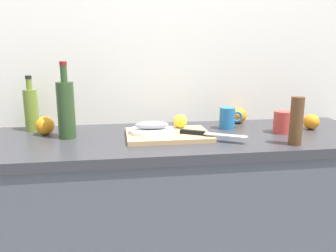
{
  "coord_description": "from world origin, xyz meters",
  "views": [
    {
      "loc": [
        -0.19,
        -1.44,
        1.27
      ],
      "look_at": [
        0.02,
        -0.02,
        0.95
      ],
      "focal_mm": 35.8,
      "sensor_mm": 36.0,
      "label": 1
    }
  ],
  "objects_px": {
    "olive_oil_bottle": "(31,109)",
    "pepper_mill": "(296,121)",
    "white_plate": "(152,131)",
    "coffee_mug_1": "(283,122)",
    "lemon_0": "(180,121)",
    "coffee_mug_0": "(228,118)",
    "cutting_board": "(168,135)",
    "orange_0": "(311,122)",
    "fish_fillet": "(152,125)",
    "wine_bottle": "(66,108)",
    "chef_knife": "(204,133)"
  },
  "relations": [
    {
      "from": "orange_0",
      "to": "pepper_mill",
      "type": "relative_size",
      "value": 0.38
    },
    {
      "from": "fish_fillet",
      "to": "wine_bottle",
      "type": "height_order",
      "value": "wine_bottle"
    },
    {
      "from": "fish_fillet",
      "to": "wine_bottle",
      "type": "relative_size",
      "value": 0.46
    },
    {
      "from": "coffee_mug_1",
      "to": "orange_0",
      "type": "xyz_separation_m",
      "value": [
        0.17,
        0.05,
        -0.01
      ]
    },
    {
      "from": "white_plate",
      "to": "coffee_mug_0",
      "type": "relative_size",
      "value": 1.75
    },
    {
      "from": "white_plate",
      "to": "wine_bottle",
      "type": "relative_size",
      "value": 0.61
    },
    {
      "from": "fish_fillet",
      "to": "coffee_mug_0",
      "type": "distance_m",
      "value": 0.4
    },
    {
      "from": "cutting_board",
      "to": "orange_0",
      "type": "distance_m",
      "value": 0.72
    },
    {
      "from": "cutting_board",
      "to": "fish_fillet",
      "type": "xyz_separation_m",
      "value": [
        -0.07,
        0.02,
        0.04
      ]
    },
    {
      "from": "cutting_board",
      "to": "olive_oil_bottle",
      "type": "bearing_deg",
      "value": 160.13
    },
    {
      "from": "wine_bottle",
      "to": "lemon_0",
      "type": "bearing_deg",
      "value": 4.25
    },
    {
      "from": "cutting_board",
      "to": "fish_fillet",
      "type": "bearing_deg",
      "value": 167.56
    },
    {
      "from": "white_plate",
      "to": "fish_fillet",
      "type": "distance_m",
      "value": 0.03
    },
    {
      "from": "olive_oil_bottle",
      "to": "pepper_mill",
      "type": "xyz_separation_m",
      "value": [
        1.12,
        -0.42,
        -0.01
      ]
    },
    {
      "from": "coffee_mug_1",
      "to": "pepper_mill",
      "type": "distance_m",
      "value": 0.21
    },
    {
      "from": "chef_knife",
      "to": "fish_fillet",
      "type": "bearing_deg",
      "value": -171.98
    },
    {
      "from": "white_plate",
      "to": "fish_fillet",
      "type": "xyz_separation_m",
      "value": [
        0.0,
        0.0,
        0.03
      ]
    },
    {
      "from": "cutting_board",
      "to": "pepper_mill",
      "type": "relative_size",
      "value": 1.87
    },
    {
      "from": "fish_fillet",
      "to": "lemon_0",
      "type": "xyz_separation_m",
      "value": [
        0.14,
        0.07,
        -0.0
      ]
    },
    {
      "from": "cutting_board",
      "to": "orange_0",
      "type": "relative_size",
      "value": 4.87
    },
    {
      "from": "olive_oil_bottle",
      "to": "coffee_mug_0",
      "type": "bearing_deg",
      "value": -6.16
    },
    {
      "from": "coffee_mug_0",
      "to": "coffee_mug_1",
      "type": "xyz_separation_m",
      "value": [
        0.23,
        -0.12,
        -0.0
      ]
    },
    {
      "from": "fish_fillet",
      "to": "olive_oil_bottle",
      "type": "xyz_separation_m",
      "value": [
        -0.55,
        0.21,
        0.05
      ]
    },
    {
      "from": "fish_fillet",
      "to": "lemon_0",
      "type": "height_order",
      "value": "lemon_0"
    },
    {
      "from": "chef_knife",
      "to": "pepper_mill",
      "type": "relative_size",
      "value": 1.35
    },
    {
      "from": "white_plate",
      "to": "coffee_mug_1",
      "type": "xyz_separation_m",
      "value": [
        0.61,
        -0.02,
        0.02
      ]
    },
    {
      "from": "lemon_0",
      "to": "coffee_mug_0",
      "type": "distance_m",
      "value": 0.25
    },
    {
      "from": "lemon_0",
      "to": "wine_bottle",
      "type": "distance_m",
      "value": 0.52
    },
    {
      "from": "lemon_0",
      "to": "olive_oil_bottle",
      "type": "relative_size",
      "value": 0.24
    },
    {
      "from": "cutting_board",
      "to": "wine_bottle",
      "type": "distance_m",
      "value": 0.46
    },
    {
      "from": "white_plate",
      "to": "chef_knife",
      "type": "xyz_separation_m",
      "value": [
        0.22,
        -0.09,
        0.0
      ]
    },
    {
      "from": "cutting_board",
      "to": "orange_0",
      "type": "height_order",
      "value": "orange_0"
    },
    {
      "from": "cutting_board",
      "to": "chef_knife",
      "type": "xyz_separation_m",
      "value": [
        0.15,
        -0.07,
        0.02
      ]
    },
    {
      "from": "coffee_mug_1",
      "to": "lemon_0",
      "type": "bearing_deg",
      "value": 169.15
    },
    {
      "from": "orange_0",
      "to": "pepper_mill",
      "type": "distance_m",
      "value": 0.34
    },
    {
      "from": "coffee_mug_0",
      "to": "pepper_mill",
      "type": "bearing_deg",
      "value": -61.38
    },
    {
      "from": "chef_knife",
      "to": "pepper_mill",
      "type": "xyz_separation_m",
      "value": [
        0.35,
        -0.13,
        0.07
      ]
    },
    {
      "from": "wine_bottle",
      "to": "orange_0",
      "type": "xyz_separation_m",
      "value": [
        1.15,
        -0.0,
        -0.09
      ]
    },
    {
      "from": "white_plate",
      "to": "wine_bottle",
      "type": "bearing_deg",
      "value": 174.41
    },
    {
      "from": "white_plate",
      "to": "olive_oil_bottle",
      "type": "height_order",
      "value": "olive_oil_bottle"
    },
    {
      "from": "wine_bottle",
      "to": "orange_0",
      "type": "distance_m",
      "value": 1.15
    },
    {
      "from": "wine_bottle",
      "to": "cutting_board",
      "type": "bearing_deg",
      "value": -6.71
    },
    {
      "from": "cutting_board",
      "to": "coffee_mug_1",
      "type": "distance_m",
      "value": 0.54
    },
    {
      "from": "white_plate",
      "to": "coffee_mug_1",
      "type": "distance_m",
      "value": 0.61
    },
    {
      "from": "chef_knife",
      "to": "coffee_mug_1",
      "type": "height_order",
      "value": "coffee_mug_1"
    },
    {
      "from": "white_plate",
      "to": "pepper_mill",
      "type": "relative_size",
      "value": 1.03
    },
    {
      "from": "white_plate",
      "to": "orange_0",
      "type": "bearing_deg",
      "value": 2.35
    },
    {
      "from": "lemon_0",
      "to": "coffee_mug_1",
      "type": "distance_m",
      "value": 0.48
    },
    {
      "from": "chef_knife",
      "to": "wine_bottle",
      "type": "relative_size",
      "value": 0.8
    },
    {
      "from": "fish_fillet",
      "to": "chef_knife",
      "type": "height_order",
      "value": "fish_fillet"
    }
  ]
}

